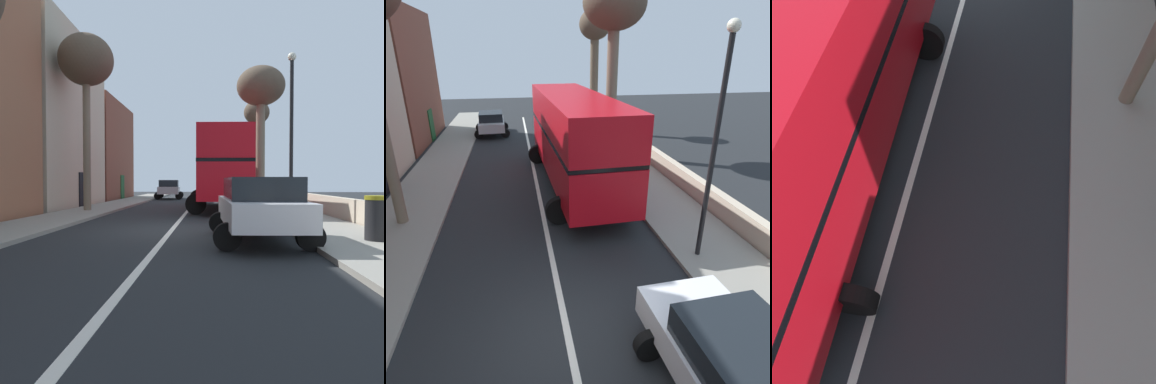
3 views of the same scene
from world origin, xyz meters
The scene contains 1 object.
double_decker_bus centered at (1.70, 8.93, 2.35)m, with size 3.79×10.72×4.06m.
Camera 3 is at (-1.97, 13.92, 7.06)m, focal length 34.39 mm.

